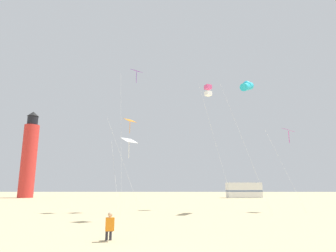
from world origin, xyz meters
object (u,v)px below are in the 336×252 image
(kite_diamond_magenta, at_px, (288,133))
(kite_box_rainbow, at_px, (208,91))
(kite_diamond_orange, at_px, (130,124))
(rv_van_white, at_px, (244,190))
(lighthouse_distant, at_px, (29,156))
(kite_diamond_violet, at_px, (135,77))
(kite_diamond_white, at_px, (129,143))
(kite_flyer_standing, at_px, (110,226))
(kite_tube_cyan, at_px, (247,86))

(kite_diamond_magenta, xyz_separation_m, kite_box_rainbow, (-6.86, 2.56, 4.95))
(kite_diamond_orange, xyz_separation_m, rv_van_white, (17.56, 30.16, -6.37))
(lighthouse_distant, bearing_deg, kite_diamond_violet, -50.85)
(kite_diamond_violet, bearing_deg, kite_box_rainbow, 21.80)
(kite_diamond_white, bearing_deg, kite_box_rainbow, 53.86)
(lighthouse_distant, bearing_deg, kite_diamond_white, -55.59)
(kite_diamond_magenta, distance_m, kite_diamond_orange, 14.54)
(kite_diamond_magenta, relative_size, rv_van_white, 1.13)
(kite_flyer_standing, height_order, kite_tube_cyan, kite_tube_cyan)
(kite_diamond_white, xyz_separation_m, kite_diamond_magenta, (13.62, 6.69, 1.91))
(kite_tube_cyan, relative_size, lighthouse_distant, 0.70)
(rv_van_white, bearing_deg, kite_diamond_orange, -124.40)
(kite_flyer_standing, relative_size, kite_diamond_orange, 0.14)
(lighthouse_distant, distance_m, rv_van_white, 41.87)
(kite_flyer_standing, height_order, kite_diamond_magenta, kite_diamond_magenta)
(kite_diamond_white, bearing_deg, kite_tube_cyan, 30.15)
(kite_diamond_violet, xyz_separation_m, kite_diamond_magenta, (14.13, 0.35, -5.29))
(kite_box_rainbow, height_order, lighthouse_distant, lighthouse_distant)
(kite_diamond_magenta, relative_size, lighthouse_distant, 0.44)
(kite_diamond_orange, height_order, kite_tube_cyan, kite_tube_cyan)
(kite_flyer_standing, distance_m, kite_diamond_violet, 17.59)
(kite_diamond_orange, height_order, rv_van_white, kite_diamond_orange)
(kite_diamond_white, distance_m, rv_van_white, 40.17)
(kite_tube_cyan, relative_size, rv_van_white, 1.79)
(lighthouse_distant, relative_size, rv_van_white, 2.55)
(kite_diamond_violet, xyz_separation_m, kite_diamond_white, (0.51, -6.34, -7.20))
(kite_diamond_violet, height_order, kite_diamond_white, kite_diamond_violet)
(kite_flyer_standing, xyz_separation_m, kite_diamond_violet, (-0.84, 13.14, 11.66))
(kite_diamond_violet, bearing_deg, kite_diamond_white, -85.41)
(kite_diamond_violet, height_order, lighthouse_distant, lighthouse_distant)
(kite_box_rainbow, bearing_deg, kite_diamond_white, -126.14)
(kite_diamond_white, relative_size, kite_box_rainbow, 0.43)
(kite_diamond_violet, distance_m, kite_diamond_white, 9.61)
(kite_diamond_magenta, bearing_deg, kite_diamond_violet, -178.58)
(kite_tube_cyan, bearing_deg, kite_box_rainbow, 130.85)
(kite_flyer_standing, relative_size, kite_tube_cyan, 0.10)
(kite_flyer_standing, bearing_deg, lighthouse_distant, -77.22)
(kite_flyer_standing, height_order, kite_diamond_violet, kite_diamond_violet)
(kite_diamond_magenta, bearing_deg, kite_box_rainbow, 159.57)
(kite_diamond_magenta, relative_size, kite_diamond_orange, 0.90)
(kite_diamond_white, xyz_separation_m, kite_tube_cyan, (9.82, 5.71, 6.06))
(kite_diamond_white, distance_m, kite_diamond_magenta, 15.30)
(kite_tube_cyan, bearing_deg, lighthouse_distant, 138.68)
(kite_diamond_white, height_order, lighthouse_distant, lighthouse_distant)
(kite_diamond_orange, bearing_deg, kite_tube_cyan, -2.65)
(kite_diamond_white, relative_size, kite_diamond_magenta, 0.73)
(kite_flyer_standing, distance_m, rv_van_white, 46.15)
(kite_diamond_orange, bearing_deg, kite_diamond_white, -81.86)
(kite_tube_cyan, relative_size, kite_box_rainbow, 0.94)
(kite_box_rainbow, bearing_deg, kite_diamond_violet, -158.20)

